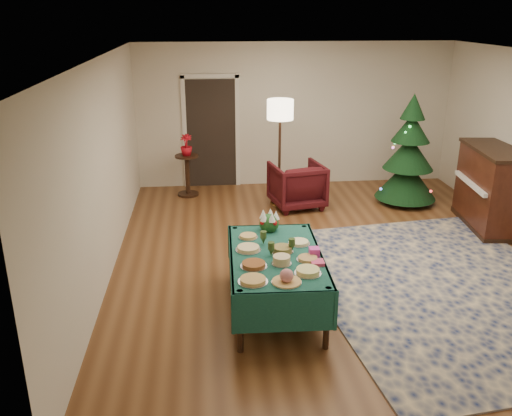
{
  "coord_description": "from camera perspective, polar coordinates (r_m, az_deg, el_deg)",
  "views": [
    {
      "loc": [
        -1.74,
        -6.68,
        3.23
      ],
      "look_at": [
        -1.11,
        -0.27,
        0.88
      ],
      "focal_mm": 38.0,
      "sensor_mm": 36.0,
      "label": 1
    }
  ],
  "objects": [
    {
      "name": "platter_4",
      "position": [
        5.78,
        2.71,
        -5.51
      ],
      "size": [
        0.22,
        0.22,
        0.09
      ],
      "color": "silver",
      "rests_on": "buffet_table"
    },
    {
      "name": "potted_plant",
      "position": [
        9.9,
        -7.35,
        6.13
      ],
      "size": [
        0.21,
        0.38,
        0.21
      ],
      "primitive_type": "imported",
      "color": "#B80D1A",
      "rests_on": "side_table"
    },
    {
      "name": "platter_3",
      "position": [
        5.73,
        -0.25,
        -5.99
      ],
      "size": [
        0.29,
        0.29,
        0.05
      ],
      "color": "silver",
      "rests_on": "buffet_table"
    },
    {
      "name": "platter_1",
      "position": [
        5.4,
        3.24,
        -7.31
      ],
      "size": [
        0.3,
        0.3,
        0.15
      ],
      "color": "silver",
      "rests_on": "buffet_table"
    },
    {
      "name": "christmas_tree",
      "position": [
        9.8,
        15.78,
        5.38
      ],
      "size": [
        1.11,
        1.11,
        1.93
      ],
      "color": "black",
      "rests_on": "ground"
    },
    {
      "name": "piano",
      "position": [
        9.16,
        23.51,
        1.84
      ],
      "size": [
        0.83,
        1.53,
        1.27
      ],
      "color": "black",
      "rests_on": "ground"
    },
    {
      "name": "goblet_0",
      "position": [
        6.23,
        0.78,
        -3.12
      ],
      "size": [
        0.07,
        0.07,
        0.16
      ],
      "color": "#2D471E",
      "rests_on": "buffet_table"
    },
    {
      "name": "napkin_stack",
      "position": [
        5.82,
        6.48,
        -5.73
      ],
      "size": [
        0.14,
        0.14,
        0.04
      ],
      "primitive_type": "cube",
      "rotation": [
        0.0,
        0.0,
        -0.03
      ],
      "color": "#DC3D71",
      "rests_on": "buffet_table"
    },
    {
      "name": "doorway",
      "position": [
        10.39,
        -4.74,
        8.17
      ],
      "size": [
        1.08,
        0.04,
        2.16
      ],
      "color": "black",
      "rests_on": "ground"
    },
    {
      "name": "side_table",
      "position": [
        10.03,
        -7.22,
        3.36
      ],
      "size": [
        0.43,
        0.43,
        0.76
      ],
      "color": "black",
      "rests_on": "ground"
    },
    {
      "name": "buffet_table",
      "position": [
        6.08,
        2.11,
        -6.05
      ],
      "size": [
        1.1,
        1.81,
        0.69
      ],
      "color": "black",
      "rests_on": "ground"
    },
    {
      "name": "armchair",
      "position": [
        9.36,
        4.33,
        2.64
      ],
      "size": [
        0.97,
        0.93,
        0.86
      ],
      "primitive_type": "imported",
      "rotation": [
        0.0,
        0.0,
        3.34
      ],
      "color": "#3E0D11",
      "rests_on": "ground"
    },
    {
      "name": "room_shell",
      "position": [
        7.16,
        8.73,
        4.62
      ],
      "size": [
        7.0,
        7.0,
        7.0
      ],
      "color": "#593319",
      "rests_on": "ground"
    },
    {
      "name": "platter_2",
      "position": [
        5.6,
        5.48,
        -6.66
      ],
      "size": [
        0.28,
        0.28,
        0.06
      ],
      "color": "silver",
      "rests_on": "buffet_table"
    },
    {
      "name": "goblet_1",
      "position": [
        6.05,
        3.78,
        -3.9
      ],
      "size": [
        0.07,
        0.07,
        0.16
      ],
      "color": "#2D471E",
      "rests_on": "buffet_table"
    },
    {
      "name": "platter_7",
      "position": [
        6.06,
        2.79,
        -4.38
      ],
      "size": [
        0.25,
        0.25,
        0.07
      ],
      "color": "silver",
      "rests_on": "buffet_table"
    },
    {
      "name": "floor_lamp",
      "position": [
        9.22,
        2.55,
        9.64
      ],
      "size": [
        0.45,
        0.45,
        1.84
      ],
      "color": "#A57F3F",
      "rests_on": "ground"
    },
    {
      "name": "gift_box",
      "position": [
        6.0,
        6.15,
        -4.61
      ],
      "size": [
        0.11,
        0.11,
        0.09
      ],
      "primitive_type": "cube",
      "rotation": [
        0.0,
        0.0,
        -0.03
      ],
      "color": "#D03AAA",
      "rests_on": "buffet_table"
    },
    {
      "name": "centerpiece",
      "position": [
        6.6,
        1.38,
        -1.41
      ],
      "size": [
        0.25,
        0.25,
        0.29
      ],
      "color": "#1E4C1E",
      "rests_on": "buffet_table"
    },
    {
      "name": "platter_5",
      "position": [
        5.89,
        5.46,
        -5.34
      ],
      "size": [
        0.24,
        0.24,
        0.04
      ],
      "color": "silver",
      "rests_on": "buffet_table"
    },
    {
      "name": "platter_9",
      "position": [
        6.43,
        -0.83,
        -3.01
      ],
      "size": [
        0.23,
        0.23,
        0.04
      ],
      "color": "silver",
      "rests_on": "buffet_table"
    },
    {
      "name": "rug",
      "position": [
        7.17,
        19.14,
        -7.83
      ],
      "size": [
        3.69,
        4.56,
        0.02
      ],
      "primitive_type": "cube",
      "rotation": [
        0.0,
        0.0,
        0.12
      ],
      "color": "navy",
      "rests_on": "ground"
    },
    {
      "name": "goblet_2",
      "position": [
        5.94,
        1.61,
        -4.3
      ],
      "size": [
        0.07,
        0.07,
        0.16
      ],
      "color": "#2D471E",
      "rests_on": "buffet_table"
    },
    {
      "name": "platter_8",
      "position": [
        6.28,
        4.55,
        -3.64
      ],
      "size": [
        0.26,
        0.26,
        0.04
      ],
      "color": "silver",
      "rests_on": "buffet_table"
    },
    {
      "name": "platter_6",
      "position": [
        6.1,
        -0.82,
        -4.29
      ],
      "size": [
        0.29,
        0.29,
        0.05
      ],
      "color": "silver",
      "rests_on": "buffet_table"
    },
    {
      "name": "platter_0",
      "position": [
        5.42,
        -0.33,
        -7.62
      ],
      "size": [
        0.3,
        0.3,
        0.04
      ],
      "color": "silver",
      "rests_on": "buffet_table"
    }
  ]
}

